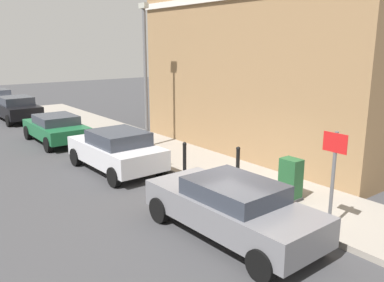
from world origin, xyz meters
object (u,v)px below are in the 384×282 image
object	(u,v)px
car_green	(56,128)
bollard_near_cabinet	(238,161)
car_grey	(232,207)
car_black	(17,108)
car_silver	(116,150)
bollard_far_kerb	(185,156)
utility_cabinet	(290,181)
lamppost	(145,70)
street_sign	(334,166)

from	to	relation	value
car_green	bollard_near_cabinet	distance (m)	9.25
car_grey	car_black	size ratio (longest dim) A/B	1.08
car_silver	bollard_far_kerb	world-z (taller)	car_silver
car_black	bollard_far_kerb	size ratio (longest dim) A/B	3.95
utility_cabinet	car_grey	bearing A→B (deg)	-170.87
bollard_far_kerb	car_black	bearing A→B (deg)	96.72
car_grey	bollard_far_kerb	xyz separation A→B (m)	(1.73, 4.10, -0.02)
car_grey	bollard_near_cabinet	xyz separation A→B (m)	(2.70, 2.58, -0.02)
car_black	bollard_near_cabinet	bearing A→B (deg)	-171.31
car_green	car_black	world-z (taller)	car_black
car_silver	lamppost	size ratio (longest dim) A/B	0.71
bollard_near_cabinet	street_sign	world-z (taller)	street_sign
street_sign	lamppost	xyz separation A→B (m)	(0.74, 9.20, 1.64)
car_silver	street_sign	bearing A→B (deg)	-168.76
car_grey	utility_cabinet	xyz separation A→B (m)	(2.60, 0.42, -0.04)
car_silver	car_green	world-z (taller)	car_silver
car_silver	lamppost	world-z (taller)	lamppost
utility_cabinet	street_sign	xyz separation A→B (m)	(-0.74, -1.73, 0.98)
car_green	street_sign	xyz separation A→B (m)	(1.83, -12.75, 0.98)
car_black	bollard_near_cabinet	distance (m)	15.72
car_silver	bollard_near_cabinet	xyz separation A→B (m)	(2.46, -3.47, -0.05)
utility_cabinet	lamppost	bearing A→B (deg)	90.01
car_black	lamppost	distance (m)	10.80
car_silver	utility_cabinet	bearing A→B (deg)	-158.39
utility_cabinet	car_black	bearing A→B (deg)	98.10
bollard_far_kerb	utility_cabinet	bearing A→B (deg)	-76.73
utility_cabinet	lamppost	world-z (taller)	lamppost
car_grey	car_black	xyz separation A→B (m)	(0.08, 18.08, 0.02)
car_grey	car_silver	xyz separation A→B (m)	(0.23, 6.05, 0.04)
bollard_near_cabinet	street_sign	xyz separation A→B (m)	(-0.84, -3.89, 0.96)
bollard_near_cabinet	bollard_far_kerb	xyz separation A→B (m)	(-0.97, 1.52, 0.00)
car_black	utility_cabinet	bearing A→B (deg)	-172.78
car_black	bollard_far_kerb	xyz separation A→B (m)	(1.65, -13.98, -0.04)
car_black	utility_cabinet	xyz separation A→B (m)	(2.51, -17.66, -0.06)
lamppost	car_black	bearing A→B (deg)	103.85
utility_cabinet	bollard_near_cabinet	world-z (taller)	utility_cabinet
lamppost	street_sign	bearing A→B (deg)	-94.61
car_black	street_sign	xyz separation A→B (m)	(1.77, -19.39, 0.92)
bollard_far_kerb	car_silver	bearing A→B (deg)	127.52
car_grey	car_green	xyz separation A→B (m)	(0.02, 11.44, -0.04)
car_green	bollard_far_kerb	distance (m)	7.53
car_grey	car_green	world-z (taller)	car_grey
utility_cabinet	street_sign	world-z (taller)	street_sign
car_black	street_sign	world-z (taller)	street_sign
car_grey	bollard_far_kerb	bearing A→B (deg)	-24.35
bollard_near_cabinet	car_grey	bearing A→B (deg)	-136.28
car_silver	car_green	xyz separation A→B (m)	(-0.21, 5.39, -0.08)
car_silver	car_green	size ratio (longest dim) A/B	1.01
car_black	car_grey	bearing A→B (deg)	178.86
bollard_far_kerb	bollard_near_cabinet	bearing A→B (deg)	-57.54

